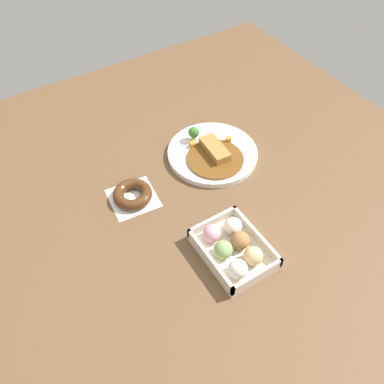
% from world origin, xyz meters
% --- Properties ---
extents(ground_plane, '(1.60, 1.60, 0.00)m').
position_xyz_m(ground_plane, '(0.00, 0.00, 0.00)').
color(ground_plane, brown).
extents(curry_plate, '(0.28, 0.28, 0.07)m').
position_xyz_m(curry_plate, '(-0.16, 0.16, 0.01)').
color(curry_plate, white).
rests_on(curry_plate, ground_plane).
extents(donut_box, '(0.20, 0.15, 0.06)m').
position_xyz_m(donut_box, '(0.17, 0.01, 0.03)').
color(donut_box, beige).
rests_on(donut_box, ground_plane).
extents(chocolate_ring_donut, '(0.14, 0.14, 0.03)m').
position_xyz_m(chocolate_ring_donut, '(-0.13, -0.12, 0.02)').
color(chocolate_ring_donut, white).
rests_on(chocolate_ring_donut, ground_plane).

